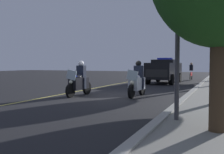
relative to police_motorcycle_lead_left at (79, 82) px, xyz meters
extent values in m
plane|color=black|center=(-0.80, 1.30, -0.70)|extent=(80.00, 80.00, 0.00)
cube|color=#9E9B93|center=(-0.80, 4.95, -0.62)|extent=(48.00, 0.24, 0.15)
cube|color=#E0D14C|center=(-0.80, -1.15, -0.70)|extent=(48.00, 0.12, 0.01)
cylinder|color=black|center=(0.76, -0.02, -0.38)|extent=(0.64, 0.14, 0.64)
cylinder|color=black|center=(-0.74, 0.02, -0.38)|extent=(0.64, 0.16, 0.64)
cube|color=black|center=(0.03, 0.00, -0.08)|extent=(1.21, 0.47, 0.56)
ellipsoid|color=black|center=(0.08, 0.00, 0.22)|extent=(0.57, 0.33, 0.24)
cube|color=silver|center=(0.66, -0.02, 0.35)|extent=(0.07, 0.56, 0.53)
sphere|color=#F9F4CC|center=(0.72, -0.02, 0.02)|extent=(0.17, 0.17, 0.17)
sphere|color=red|center=(0.53, -0.17, 0.28)|extent=(0.09, 0.09, 0.09)
sphere|color=#1933F2|center=(0.54, 0.15, 0.28)|extent=(0.09, 0.09, 0.09)
cube|color=black|center=(-0.20, 0.01, 0.48)|extent=(0.29, 0.41, 0.60)
cube|color=black|center=(-0.13, 0.20, -0.08)|extent=(0.18, 0.14, 0.56)
cube|color=black|center=(-0.14, -0.20, -0.08)|extent=(0.18, 0.14, 0.56)
sphere|color=silver|center=(-0.18, 0.00, 0.88)|extent=(0.28, 0.28, 0.28)
cylinder|color=black|center=(-0.04, 2.68, -0.38)|extent=(0.64, 0.14, 0.64)
cylinder|color=black|center=(-1.54, 2.72, -0.38)|extent=(0.64, 0.16, 0.64)
cube|color=silver|center=(-0.77, 2.70, -0.08)|extent=(1.21, 0.47, 0.56)
ellipsoid|color=silver|center=(-0.72, 2.70, 0.22)|extent=(0.57, 0.33, 0.24)
cube|color=silver|center=(-0.14, 2.68, 0.35)|extent=(0.07, 0.56, 0.53)
sphere|color=#F9F4CC|center=(-0.08, 2.68, 0.02)|extent=(0.17, 0.17, 0.17)
sphere|color=red|center=(-0.27, 2.53, 0.28)|extent=(0.09, 0.09, 0.09)
sphere|color=#1933F2|center=(-0.26, 2.85, 0.28)|extent=(0.09, 0.09, 0.09)
cube|color=black|center=(-1.00, 2.71, 0.48)|extent=(0.29, 0.41, 0.60)
cube|color=black|center=(-0.93, 2.90, -0.08)|extent=(0.18, 0.14, 0.56)
cube|color=black|center=(-0.94, 2.50, -0.08)|extent=(0.18, 0.14, 0.56)
sphere|color=black|center=(-0.98, 2.70, 0.88)|extent=(0.28, 0.28, 0.28)
cube|color=black|center=(-9.87, 2.06, 0.32)|extent=(4.95, 2.03, 1.24)
cube|color=black|center=(-10.17, 2.07, 1.02)|extent=(2.44, 1.81, 0.36)
cube|color=#2633D8|center=(-9.97, 2.07, 1.28)|extent=(0.31, 1.21, 0.14)
cube|color=black|center=(-7.47, 2.00, 0.18)|extent=(0.16, 1.62, 0.56)
cylinder|color=black|center=(-8.29, 2.92, -0.30)|extent=(0.81, 0.30, 0.80)
cylinder|color=black|center=(-8.34, 1.12, -0.30)|extent=(0.81, 0.30, 0.80)
cylinder|color=black|center=(-11.39, 3.00, -0.30)|extent=(0.81, 0.30, 0.80)
cylinder|color=black|center=(-11.44, 1.21, -0.30)|extent=(0.81, 0.30, 0.80)
cylinder|color=black|center=(-13.96, 3.62, -0.37)|extent=(0.66, 0.06, 0.66)
cylinder|color=black|center=(-15.06, 3.65, -0.37)|extent=(0.66, 0.06, 0.66)
cube|color=red|center=(-14.51, 3.63, -0.10)|extent=(1.00, 0.09, 0.36)
cube|color=black|center=(-14.56, 3.63, 0.50)|extent=(0.25, 0.33, 0.56)
sphere|color=tan|center=(-14.53, 3.63, 0.88)|extent=(0.22, 0.22, 0.22)
cylinder|color=#38383D|center=(4.02, 5.35, 1.41)|extent=(0.12, 0.12, 4.03)
cylinder|color=#42301E|center=(4.85, 6.35, 0.55)|extent=(0.35, 0.35, 2.31)
cylinder|color=#42301E|center=(-8.85, 6.33, 1.08)|extent=(0.27, 0.27, 3.36)
ellipsoid|color=#1E4C19|center=(-8.85, 6.33, 3.78)|extent=(2.55, 2.55, 2.53)
camera|label=1|loc=(10.80, 6.45, 0.86)|focal=41.15mm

